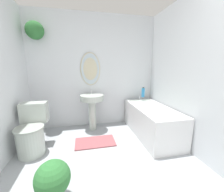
{
  "coord_description": "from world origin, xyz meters",
  "views": [
    {
      "loc": [
        -0.26,
        -0.4,
        1.31
      ],
      "look_at": [
        0.17,
        1.64,
        0.87
      ],
      "focal_mm": 22.0,
      "sensor_mm": 36.0,
      "label": 1
    }
  ],
  "objects": [
    {
      "name": "pedestal_sink",
      "position": [
        -0.09,
        2.37,
        0.56
      ],
      "size": [
        0.47,
        0.47,
        0.85
      ],
      "color": "#B2BCB2",
      "rests_on": "ground_plane"
    },
    {
      "name": "wall_back",
      "position": [
        -0.09,
        2.67,
        1.26
      ],
      "size": [
        2.79,
        0.32,
        2.4
      ],
      "color": "silver",
      "rests_on": "ground_plane"
    },
    {
      "name": "wall_right",
      "position": [
        1.36,
        1.32,
        1.2
      ],
      "size": [
        0.06,
        2.77,
        2.4
      ],
      "color": "silver",
      "rests_on": "ground_plane"
    },
    {
      "name": "toilet",
      "position": [
        -1.07,
        1.79,
        0.33
      ],
      "size": [
        0.41,
        0.6,
        0.74
      ],
      "color": "#B2BCB2",
      "rests_on": "ground_plane"
    },
    {
      "name": "shampoo_bottle",
      "position": [
        1.06,
        2.43,
        0.75
      ],
      "size": [
        0.07,
        0.07,
        0.22
      ],
      "color": "#2D84C6",
      "rests_on": "bathtub"
    },
    {
      "name": "potted_plant",
      "position": [
        -0.58,
        0.81,
        0.25
      ],
      "size": [
        0.33,
        0.33,
        0.45
      ],
      "color": "#47474C",
      "rests_on": "ground_plane"
    },
    {
      "name": "bath_mat",
      "position": [
        -0.09,
        1.82,
        0.01
      ],
      "size": [
        0.69,
        0.39,
        0.02
      ],
      "color": "#934C51",
      "rests_on": "ground_plane"
    },
    {
      "name": "bathtub",
      "position": [
        1.0,
        1.9,
        0.3
      ],
      "size": [
        0.62,
        1.4,
        0.65
      ],
      "color": "silver",
      "rests_on": "ground_plane"
    }
  ]
}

